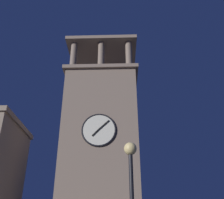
{
  "coord_description": "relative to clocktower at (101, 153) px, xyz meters",
  "views": [
    {
      "loc": [
        -2.09,
        19.91,
        1.77
      ],
      "look_at": [
        -1.31,
        -5.78,
        15.2
      ],
      "focal_mm": 42.56,
      "sensor_mm": 36.0,
      "label": 1
    }
  ],
  "objects": [
    {
      "name": "clocktower",
      "position": [
        0.0,
        0.0,
        0.0
      ],
      "size": [
        7.81,
        6.71,
        23.51
      ],
      "color": "gray",
      "rests_on": "ground_plane"
    },
    {
      "name": "street_lamp",
      "position": [
        -2.25,
        16.84,
        -5.95
      ],
      "size": [
        0.44,
        0.44,
        4.7
      ],
      "color": "black",
      "rests_on": "ground_plane"
    }
  ]
}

